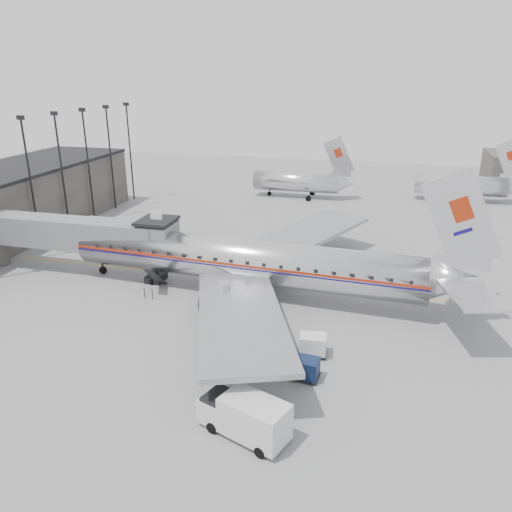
{
  "coord_description": "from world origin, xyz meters",
  "views": [
    {
      "loc": [
        12.01,
        -38.64,
        19.92
      ],
      "look_at": [
        0.8,
        4.71,
        3.2
      ],
      "focal_mm": 35.0,
      "sensor_mm": 36.0,
      "label": 1
    }
  ],
  "objects_px": {
    "ramp_worker": "(206,328)",
    "service_van": "(244,415)",
    "baggage_cart_white": "(313,345)",
    "airliner": "(252,261)",
    "baggage_cart_navy": "(305,368)"
  },
  "relations": [
    {
      "from": "baggage_cart_navy",
      "to": "ramp_worker",
      "type": "relative_size",
      "value": 1.18
    },
    {
      "from": "service_van",
      "to": "baggage_cart_white",
      "type": "height_order",
      "value": "service_van"
    },
    {
      "from": "baggage_cart_white",
      "to": "ramp_worker",
      "type": "distance_m",
      "value": 8.46
    },
    {
      "from": "baggage_cart_white",
      "to": "ramp_worker",
      "type": "height_order",
      "value": "ramp_worker"
    },
    {
      "from": "ramp_worker",
      "to": "service_van",
      "type": "bearing_deg",
      "value": -73.93
    },
    {
      "from": "baggage_cart_navy",
      "to": "baggage_cart_white",
      "type": "xyz_separation_m",
      "value": [
        0.06,
        3.16,
        0.05
      ]
    },
    {
      "from": "airliner",
      "to": "service_van",
      "type": "distance_m",
      "value": 19.58
    },
    {
      "from": "airliner",
      "to": "baggage_cart_navy",
      "type": "xyz_separation_m",
      "value": [
        7.11,
        -12.45,
        -2.5
      ]
    },
    {
      "from": "service_van",
      "to": "baggage_cart_white",
      "type": "xyz_separation_m",
      "value": [
        2.54,
        9.63,
        -0.49
      ]
    },
    {
      "from": "airliner",
      "to": "ramp_worker",
      "type": "bearing_deg",
      "value": -94.67
    },
    {
      "from": "service_van",
      "to": "ramp_worker",
      "type": "relative_size",
      "value": 3.34
    },
    {
      "from": "airliner",
      "to": "baggage_cart_white",
      "type": "xyz_separation_m",
      "value": [
        7.17,
        -9.29,
        -2.45
      ]
    },
    {
      "from": "baggage_cart_navy",
      "to": "baggage_cart_white",
      "type": "relative_size",
      "value": 0.93
    },
    {
      "from": "ramp_worker",
      "to": "baggage_cart_navy",
      "type": "bearing_deg",
      "value": -37.27
    },
    {
      "from": "baggage_cart_white",
      "to": "ramp_worker",
      "type": "xyz_separation_m",
      "value": [
        -8.46,
        0.34,
        0.02
      ]
    }
  ]
}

